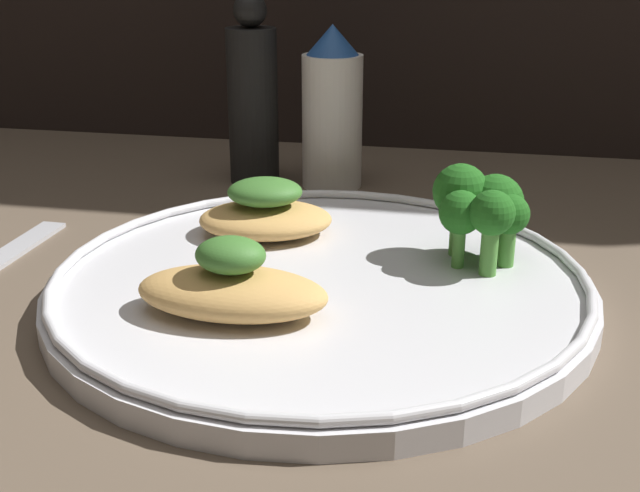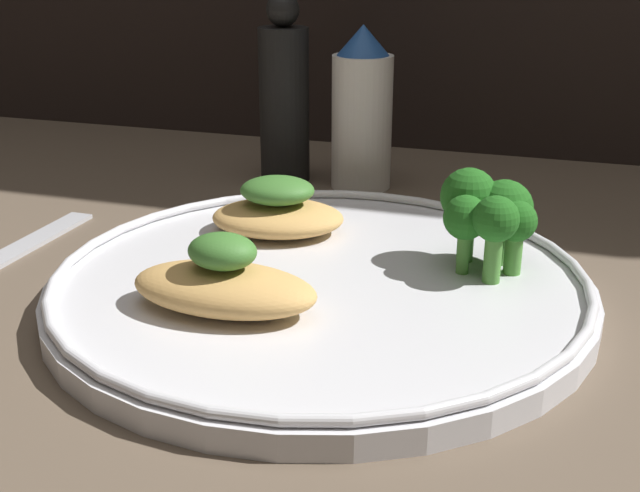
{
  "view_description": "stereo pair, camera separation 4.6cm",
  "coord_description": "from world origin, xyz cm",
  "px_view_note": "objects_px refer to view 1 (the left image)",
  "views": [
    {
      "loc": [
        8.52,
        -42.33,
        20.32
      ],
      "look_at": [
        0.0,
        0.0,
        3.4
      ],
      "focal_mm": 45.0,
      "sensor_mm": 36.0,
      "label": 1
    },
    {
      "loc": [
        13.0,
        -41.17,
        20.32
      ],
      "look_at": [
        0.0,
        0.0,
        3.4
      ],
      "focal_mm": 45.0,
      "sensor_mm": 36.0,
      "label": 2
    }
  ],
  "objects_px": {
    "sauce_bottle": "(332,111)",
    "plate": "(320,284)",
    "broccoli_bunch": "(481,206)",
    "pepper_grinder": "(253,99)"
  },
  "relations": [
    {
      "from": "plate",
      "to": "pepper_grinder",
      "type": "bearing_deg",
      "value": 114.52
    },
    {
      "from": "sauce_bottle",
      "to": "pepper_grinder",
      "type": "distance_m",
      "value": 0.07
    },
    {
      "from": "broccoli_bunch",
      "to": "pepper_grinder",
      "type": "height_order",
      "value": "pepper_grinder"
    },
    {
      "from": "plate",
      "to": "broccoli_bunch",
      "type": "bearing_deg",
      "value": 26.24
    },
    {
      "from": "broccoli_bunch",
      "to": "sauce_bottle",
      "type": "distance_m",
      "value": 0.22
    },
    {
      "from": "plate",
      "to": "sauce_bottle",
      "type": "bearing_deg",
      "value": 98.85
    },
    {
      "from": "plate",
      "to": "broccoli_bunch",
      "type": "xyz_separation_m",
      "value": [
        0.09,
        0.04,
        0.04
      ]
    },
    {
      "from": "broccoli_bunch",
      "to": "pepper_grinder",
      "type": "bearing_deg",
      "value": 136.6
    },
    {
      "from": "broccoli_bunch",
      "to": "pepper_grinder",
      "type": "relative_size",
      "value": 0.38
    },
    {
      "from": "sauce_bottle",
      "to": "plate",
      "type": "bearing_deg",
      "value": -81.15
    }
  ]
}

